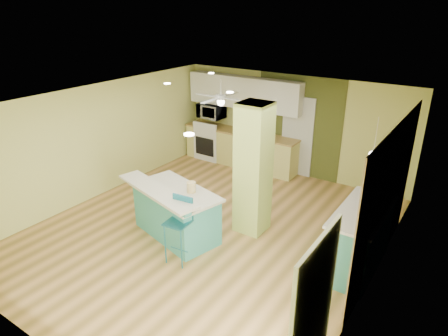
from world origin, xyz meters
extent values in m
cube|color=olive|center=(0.00, 0.00, -0.01)|extent=(6.00, 7.00, 0.01)
cube|color=white|center=(0.00, 0.00, 2.50)|extent=(6.00, 7.00, 0.01)
cube|color=#D6D974|center=(0.00, 3.50, 1.25)|extent=(6.00, 0.01, 2.50)
cube|color=#D6D974|center=(0.00, -3.50, 1.25)|extent=(6.00, 0.01, 2.50)
cube|color=#D6D974|center=(-3.00, 0.00, 1.25)|extent=(0.01, 7.00, 2.50)
cube|color=#D6D974|center=(3.00, 0.00, 1.25)|extent=(0.01, 7.00, 2.50)
cube|color=#8D6E50|center=(2.99, 0.60, 1.25)|extent=(0.02, 3.40, 2.50)
cube|color=#4B5321|center=(0.20, 3.49, 1.25)|extent=(2.20, 0.02, 2.50)
cube|color=silver|center=(0.20, 3.46, 1.00)|extent=(0.82, 0.05, 2.00)
cube|color=silver|center=(2.97, -2.30, 1.05)|extent=(0.04, 1.08, 2.10)
cube|color=#B6CC5E|center=(0.65, 0.50, 1.25)|extent=(0.55, 0.55, 2.50)
cube|color=#DAD372|center=(-1.30, 3.20, 0.45)|extent=(3.20, 0.60, 0.90)
cube|color=olive|center=(-1.30, 3.20, 0.92)|extent=(3.25, 0.63, 0.04)
cube|color=white|center=(-2.25, 3.20, 0.45)|extent=(0.76, 0.64, 0.90)
cube|color=black|center=(-2.25, 2.87, 0.42)|extent=(0.59, 0.02, 0.50)
cube|color=white|center=(-2.25, 2.90, 0.99)|extent=(0.76, 0.06, 0.18)
cube|color=white|center=(-1.30, 3.32, 1.95)|extent=(3.20, 0.34, 0.80)
imported|color=silver|center=(-2.25, 3.20, 1.35)|extent=(0.70, 0.48, 0.39)
cylinder|color=silver|center=(-1.10, 2.00, 2.30)|extent=(0.03, 0.03, 0.40)
cylinder|color=silver|center=(-1.10, 2.00, 2.10)|extent=(0.24, 0.24, 0.10)
sphere|color=white|center=(-1.10, 2.00, 1.98)|extent=(0.18, 0.18, 0.18)
cylinder|color=white|center=(2.65, 0.75, 2.19)|extent=(0.01, 0.01, 0.62)
sphere|color=white|center=(2.65, 0.75, 1.88)|extent=(0.14, 0.14, 0.14)
cube|color=brown|center=(2.96, 0.80, 1.55)|extent=(0.03, 0.90, 0.70)
cube|color=teal|center=(-0.41, -0.48, 0.44)|extent=(1.81, 1.22, 0.87)
cube|color=beige|center=(-0.41, -0.48, 0.90)|extent=(1.93, 1.34, 0.05)
cube|color=teal|center=(-0.51, -0.85, 0.99)|extent=(1.84, 0.60, 0.13)
cube|color=beige|center=(-0.51, -0.85, 1.04)|extent=(2.03, 0.90, 0.04)
cylinder|color=#1E7089|center=(0.02, -1.28, 0.36)|extent=(0.02, 0.02, 0.73)
cylinder|color=#1E7089|center=(0.34, -1.24, 0.36)|extent=(0.02, 0.02, 0.73)
cylinder|color=#1E7089|center=(-0.01, -0.95, 0.36)|extent=(0.02, 0.02, 0.73)
cylinder|color=#1E7089|center=(0.31, -0.92, 0.36)|extent=(0.02, 0.02, 0.73)
cube|color=#1E7089|center=(0.16, -1.10, 0.74)|extent=(0.42, 0.42, 0.03)
cube|color=#1E7089|center=(0.15, -0.93, 0.96)|extent=(0.39, 0.07, 0.41)
cube|color=teal|center=(2.70, 0.44, 0.51)|extent=(0.66, 1.59, 1.02)
cube|color=silver|center=(2.70, 0.44, 1.04)|extent=(0.70, 1.66, 0.05)
imported|color=#342215|center=(-0.84, 3.12, 0.98)|extent=(0.43, 0.43, 0.08)
cylinder|color=gold|center=(-0.13, -0.36, 1.02)|extent=(0.16, 0.16, 0.19)
camera|label=1|loc=(3.99, -5.39, 4.10)|focal=32.00mm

